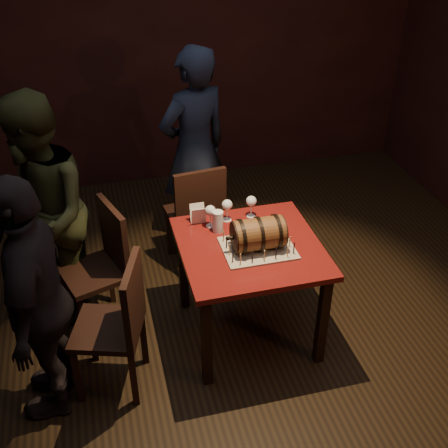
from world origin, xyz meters
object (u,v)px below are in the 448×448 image
(pint_of_ale, at_px, (218,222))
(chair_left_front, at_px, (119,321))
(pub_table, at_px, (250,259))
(wine_glass_mid, at_px, (227,206))
(person_left_front, at_px, (38,300))
(barrel_cake, at_px, (258,234))
(chair_back, at_px, (197,212))
(chair_left_rear, at_px, (103,261))
(wine_glass_left, at_px, (210,211))
(wine_glass_right, at_px, (251,202))
(person_left_rear, at_px, (42,215))
(person_back, at_px, (194,150))

(pint_of_ale, relative_size, chair_left_front, 0.16)
(pub_table, bearing_deg, pint_of_ale, 127.59)
(wine_glass_mid, bearing_deg, chair_left_front, -144.96)
(wine_glass_mid, height_order, chair_left_front, chair_left_front)
(person_left_front, bearing_deg, barrel_cake, 107.48)
(chair_back, relative_size, chair_left_rear, 1.00)
(pint_of_ale, xyz_separation_m, chair_left_front, (-0.72, -0.46, -0.30))
(person_left_front, bearing_deg, chair_left_rear, 158.18)
(wine_glass_left, distance_m, person_left_front, 1.23)
(pint_of_ale, distance_m, chair_left_rear, 0.84)
(pint_of_ale, relative_size, chair_left_rear, 0.16)
(person_left_front, bearing_deg, wine_glass_right, 121.31)
(pint_of_ale, xyz_separation_m, chair_left_rear, (-0.77, 0.17, -0.30))
(wine_glass_mid, bearing_deg, chair_back, 102.14)
(person_left_rear, height_order, person_left_front, person_left_rear)
(pub_table, relative_size, chair_left_rear, 0.97)
(person_left_rear, bearing_deg, pub_table, 59.35)
(person_back, xyz_separation_m, person_left_front, (-1.20, -1.51, -0.07))
(person_back, bearing_deg, wine_glass_right, 80.90)
(person_left_front, bearing_deg, wine_glass_left, 124.50)
(wine_glass_left, relative_size, chair_left_rear, 0.17)
(chair_left_front, bearing_deg, pub_table, 15.64)
(pint_of_ale, relative_size, person_back, 0.09)
(wine_glass_left, height_order, person_left_rear, person_left_rear)
(wine_glass_left, bearing_deg, barrel_cake, -54.82)
(pint_of_ale, bearing_deg, chair_left_front, -147.60)
(wine_glass_right, height_order, person_back, person_back)
(wine_glass_mid, bearing_deg, wine_glass_left, -160.71)
(barrel_cake, relative_size, person_back, 0.22)
(pub_table, height_order, chair_back, chair_back)
(barrel_cake, xyz_separation_m, wine_glass_right, (0.07, 0.38, 0.00))
(chair_left_front, bearing_deg, chair_left_rear, 94.73)
(chair_left_front, height_order, person_back, person_back)
(chair_back, height_order, person_left_front, person_left_front)
(pub_table, relative_size, person_back, 0.53)
(chair_back, bearing_deg, person_left_rear, -166.36)
(wine_glass_mid, xyz_separation_m, person_left_front, (-1.24, -0.58, -0.08))
(pint_of_ale, distance_m, chair_left_front, 0.90)
(wine_glass_right, bearing_deg, pub_table, -107.35)
(chair_left_front, xyz_separation_m, person_back, (0.78, 1.50, 0.33))
(pub_table, distance_m, wine_glass_mid, 0.40)
(pub_table, xyz_separation_m, chair_left_rear, (-0.93, 0.37, -0.12))
(barrel_cake, xyz_separation_m, person_back, (-0.14, 1.30, -0.01))
(barrel_cake, relative_size, wine_glass_right, 2.34)
(person_back, height_order, person_left_rear, person_back)
(wine_glass_mid, xyz_separation_m, person_left_rear, (-1.22, 0.24, -0.03))
(chair_left_rear, bearing_deg, pub_table, -21.93)
(wine_glass_left, distance_m, chair_back, 0.65)
(wine_glass_left, bearing_deg, chair_left_front, -142.53)
(pub_table, xyz_separation_m, person_left_rear, (-1.28, 0.56, 0.19))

